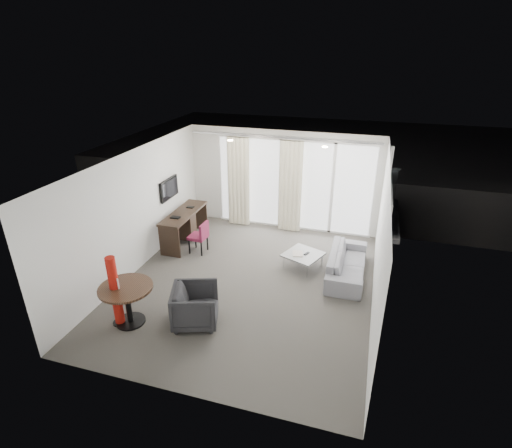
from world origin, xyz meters
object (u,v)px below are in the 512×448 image
(rattan_chair_a, at_px, (310,203))
(rattan_chair_b, at_px, (355,196))
(coffee_table, at_px, (303,260))
(round_table, at_px, (128,305))
(desk, at_px, (185,227))
(sofa, at_px, (347,263))
(red_lamp, at_px, (115,291))
(tub_armchair, at_px, (195,306))
(desk_chair, at_px, (198,237))

(rattan_chair_a, bearing_deg, rattan_chair_b, 44.38)
(coffee_table, relative_size, rattan_chair_a, 0.89)
(rattan_chair_a, bearing_deg, round_table, -106.65)
(desk, xyz_separation_m, sofa, (4.01, -0.43, -0.12))
(rattan_chair_a, bearing_deg, red_lamp, -107.81)
(desk, relative_size, rattan_chair_a, 2.05)
(round_table, bearing_deg, coffee_table, 47.07)
(round_table, height_order, rattan_chair_a, rattan_chair_a)
(tub_armchair, distance_m, rattan_chair_a, 5.46)
(coffee_table, bearing_deg, red_lamp, -133.96)
(tub_armchair, relative_size, sofa, 0.42)
(round_table, xyz_separation_m, tub_armchair, (1.14, 0.33, -0.01))
(desk, bearing_deg, tub_armchair, -60.85)
(desk_chair, bearing_deg, round_table, -88.38)
(desk, xyz_separation_m, rattan_chair_a, (2.71, 2.49, 0.02))
(round_table, relative_size, rattan_chair_b, 1.17)
(rattan_chair_b, bearing_deg, round_table, -102.27)
(desk, distance_m, red_lamp, 3.28)
(desk_chair, xyz_separation_m, rattan_chair_a, (2.18, 2.89, 0.03))
(rattan_chair_a, height_order, rattan_chair_b, rattan_chair_a)
(sofa, bearing_deg, rattan_chair_a, 23.96)
(desk_chair, bearing_deg, desk, 146.85)
(round_table, xyz_separation_m, rattan_chair_a, (2.25, 5.67, 0.04))
(round_table, xyz_separation_m, sofa, (3.56, 2.75, -0.10))
(round_table, relative_size, rattan_chair_a, 1.12)
(round_table, bearing_deg, desk, 98.12)
(tub_armchair, bearing_deg, rattan_chair_a, -30.66)
(desk_chair, height_order, coffee_table, desk_chair)
(sofa, height_order, rattan_chair_a, rattan_chair_a)
(desk_chair, relative_size, red_lamp, 0.58)
(coffee_table, distance_m, sofa, 0.97)
(desk_chair, xyz_separation_m, tub_armchair, (1.06, -2.46, -0.03))
(desk_chair, relative_size, coffee_table, 1.04)
(tub_armchair, bearing_deg, desk_chair, 4.43)
(tub_armchair, xyz_separation_m, rattan_chair_b, (2.31, 6.32, 0.04))
(coffee_table, xyz_separation_m, rattan_chair_b, (0.85, 3.86, 0.23))
(desk, xyz_separation_m, red_lamp, (0.29, -3.25, 0.27))
(tub_armchair, height_order, coffee_table, tub_armchair)
(red_lamp, distance_m, rattan_chair_a, 6.24)
(coffee_table, bearing_deg, round_table, -132.93)
(round_table, height_order, sofa, round_table)
(round_table, relative_size, sofa, 0.49)
(red_lamp, height_order, tub_armchair, red_lamp)
(rattan_chair_b, bearing_deg, desk, -123.23)
(rattan_chair_a, bearing_deg, sofa, -61.02)
(desk, height_order, red_lamp, red_lamp)
(round_table, bearing_deg, tub_armchair, 16.20)
(rattan_chair_b, bearing_deg, rattan_chair_a, -125.54)
(tub_armchair, xyz_separation_m, sofa, (2.42, 2.42, -0.08))
(round_table, xyz_separation_m, coffee_table, (2.60, 2.79, -0.21))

